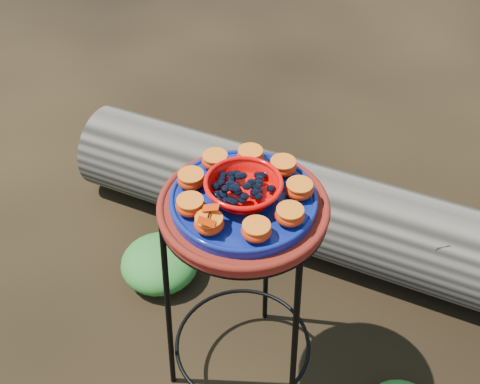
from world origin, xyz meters
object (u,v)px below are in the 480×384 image
(terracotta_saucer, at_px, (243,209))
(cobalt_plate, at_px, (243,200))
(plant_stand, at_px, (243,303))
(driftwood_log, at_px, (301,206))
(red_bowl, at_px, (243,189))

(terracotta_saucer, distance_m, cobalt_plate, 0.03)
(plant_stand, xyz_separation_m, cobalt_plate, (0.00, 0.00, 0.39))
(plant_stand, xyz_separation_m, driftwood_log, (0.00, 0.62, -0.18))
(cobalt_plate, xyz_separation_m, driftwood_log, (0.00, 0.62, -0.58))
(cobalt_plate, height_order, red_bowl, red_bowl)
(plant_stand, bearing_deg, driftwood_log, 89.76)
(terracotta_saucer, relative_size, red_bowl, 2.33)
(driftwood_log, bearing_deg, red_bowl, -90.24)
(plant_stand, distance_m, driftwood_log, 0.65)
(driftwood_log, bearing_deg, cobalt_plate, -90.24)
(cobalt_plate, bearing_deg, red_bowl, 0.00)
(plant_stand, relative_size, driftwood_log, 0.40)
(terracotta_saucer, xyz_separation_m, red_bowl, (0.00, 0.00, 0.06))
(red_bowl, relative_size, driftwood_log, 0.10)
(red_bowl, xyz_separation_m, driftwood_log, (0.00, 0.62, -0.61))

